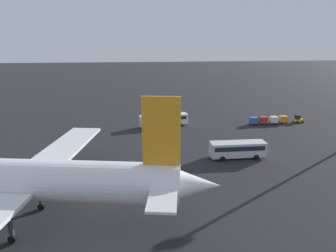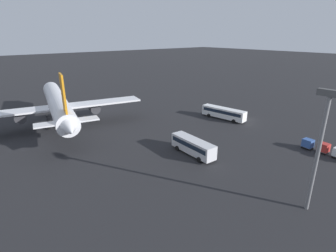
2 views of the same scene
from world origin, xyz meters
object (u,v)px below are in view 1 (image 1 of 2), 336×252
object	(u,v)px
cargo_cart_red	(263,120)
cargo_cart_blue	(254,121)
shuttle_bus_far	(238,148)
cargo_cart_white	(274,120)
shuttle_bus_near	(164,119)
cargo_cart_orange	(283,119)
baggage_tug	(298,119)
worker_person	(171,117)
airplane	(9,180)

from	to	relation	value
cargo_cart_red	cargo_cart_blue	xyz separation A→B (m)	(2.91, 0.26, 0.00)
shuttle_bus_far	cargo_cart_red	world-z (taller)	shuttle_bus_far
cargo_cart_white	shuttle_bus_far	bearing A→B (deg)	46.86
shuttle_bus_near	shuttle_bus_far	size ratio (longest dim) A/B	1.23
cargo_cart_orange	cargo_cart_blue	size ratio (longest dim) A/B	1.00
cargo_cart_white	cargo_cart_blue	size ratio (longest dim) A/B	1.00
shuttle_bus_near	baggage_tug	distance (m)	37.20
shuttle_bus_near	cargo_cart_white	distance (m)	29.79
worker_person	cargo_cart_orange	distance (m)	30.67
cargo_cart_orange	cargo_cart_white	xyz separation A→B (m)	(2.91, 0.28, 0.00)
worker_person	cargo_cart_blue	world-z (taller)	cargo_cart_blue
baggage_tug	cargo_cart_orange	bearing A→B (deg)	0.64
shuttle_bus_far	baggage_tug	size ratio (longest dim) A/B	4.33
shuttle_bus_near	airplane	bearing A→B (deg)	50.42
cargo_cart_orange	shuttle_bus_near	bearing A→B (deg)	-3.64
worker_person	cargo_cart_red	size ratio (longest dim) A/B	0.82
shuttle_bus_near	cargo_cart_red	world-z (taller)	shuttle_bus_near
airplane	baggage_tug	size ratio (longest dim) A/B	19.59
shuttle_bus_far	baggage_tug	xyz separation A→B (m)	(-26.26, -20.47, -0.95)
shuttle_bus_far	cargo_cart_white	bearing A→B (deg)	-130.42
shuttle_bus_far	airplane	bearing A→B (deg)	26.16
airplane	cargo_cart_blue	bearing A→B (deg)	-131.25
shuttle_bus_far	worker_person	bearing A→B (deg)	-71.42
baggage_tug	cargo_cart_white	xyz separation A→B (m)	(7.44, 0.38, 0.25)
airplane	baggage_tug	bearing A→B (deg)	-137.59
shuttle_bus_near	worker_person	size ratio (longest dim) A/B	7.39
shuttle_bus_far	cargo_cart_blue	xyz separation A→B (m)	(-13.00, -20.11, -0.70)
baggage_tug	cargo_cart_white	world-z (taller)	baggage_tug
cargo_cart_blue	airplane	bearing A→B (deg)	36.71
airplane	baggage_tug	xyz separation A→B (m)	(-59.61, -34.93, -4.87)
cargo_cart_orange	cargo_cart_red	world-z (taller)	same
airplane	shuttle_bus_near	xyz separation A→B (m)	(-22.48, -36.90, -3.95)
shuttle_bus_far	cargo_cart_red	size ratio (longest dim) A/B	4.90
shuttle_bus_far	worker_person	distance (m)	29.15
cargo_cart_red	worker_person	bearing A→B (deg)	-17.79
airplane	cargo_cart_orange	bearing A→B (deg)	-135.65
airplane	cargo_cart_white	size ratio (longest dim) A/B	22.20
baggage_tug	airplane	bearing A→B (deg)	29.83
cargo_cart_blue	cargo_cart_orange	bearing A→B (deg)	-178.25
shuttle_bus_far	cargo_cart_orange	distance (m)	29.80
cargo_cart_red	cargo_cart_white	bearing A→B (deg)	174.56
cargo_cart_white	worker_person	bearing A→B (deg)	-16.51
shuttle_bus_near	shuttle_bus_far	distance (m)	24.94
airplane	shuttle_bus_near	size ratio (longest dim) A/B	3.67
airplane	cargo_cart_red	distance (m)	60.51
baggage_tug	cargo_cart_white	distance (m)	7.45
baggage_tug	worker_person	distance (m)	35.05
cargo_cart_white	cargo_cart_blue	xyz separation A→B (m)	(5.82, -0.02, 0.00)
baggage_tug	worker_person	world-z (taller)	baggage_tug
shuttle_bus_near	cargo_cart_blue	distance (m)	24.00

